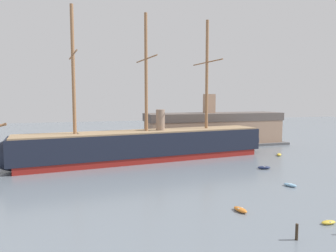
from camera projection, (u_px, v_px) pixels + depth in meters
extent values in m
cube|color=maroon|center=(147.00, 157.00, 78.31)|extent=(62.38, 15.66, 1.61)
cube|color=black|center=(147.00, 143.00, 77.98)|extent=(64.98, 16.31, 5.74)
ellipsoid|color=black|center=(19.00, 154.00, 66.46)|extent=(12.42, 9.84, 7.35)
ellipsoid|color=black|center=(241.00, 140.00, 89.64)|extent=(12.42, 9.84, 7.35)
cube|color=#9E7F5B|center=(146.00, 131.00, 77.71)|extent=(63.62, 15.41, 0.34)
cylinder|color=#936642|center=(73.00, 71.00, 69.47)|extent=(0.80, 0.80, 29.86)
cylinder|color=#936642|center=(73.00, 55.00, 69.16)|extent=(1.93, 15.39, 0.32)
cylinder|color=#936642|center=(146.00, 73.00, 76.40)|extent=(0.80, 0.80, 29.86)
cylinder|color=#936642|center=(146.00, 59.00, 76.08)|extent=(1.93, 15.39, 0.32)
cylinder|color=#936642|center=(207.00, 76.00, 83.33)|extent=(0.80, 0.80, 29.86)
cylinder|color=#936642|center=(207.00, 62.00, 83.01)|extent=(1.93, 15.39, 0.32)
cylinder|color=gray|center=(160.00, 120.00, 78.98)|extent=(2.30, 2.30, 5.74)
ellipsoid|color=gold|center=(328.00, 222.00, 38.28)|extent=(2.03, 0.97, 0.47)
cube|color=#B2ADA3|center=(329.00, 221.00, 38.26)|extent=(0.22, 0.75, 0.07)
ellipsoid|color=orange|center=(240.00, 210.00, 42.52)|extent=(1.55, 2.62, 0.58)
cube|color=#B2ADA3|center=(240.00, 208.00, 42.50)|extent=(0.94, 0.41, 0.09)
ellipsoid|color=#7FB2D6|center=(290.00, 185.00, 54.76)|extent=(2.01, 2.63, 0.57)
cube|color=beige|center=(290.00, 184.00, 54.75)|extent=(0.90, 0.59, 0.09)
ellipsoid|color=#1E284C|center=(264.00, 168.00, 68.47)|extent=(3.11, 2.05, 0.68)
cube|color=beige|center=(264.00, 166.00, 68.45)|extent=(0.57, 1.09, 0.10)
ellipsoid|color=silver|center=(50.00, 164.00, 70.93)|extent=(4.80, 3.34, 1.03)
cube|color=beige|center=(49.00, 161.00, 70.66)|extent=(1.70, 1.61, 1.03)
ellipsoid|color=gold|center=(279.00, 154.00, 84.69)|extent=(2.74, 2.94, 0.66)
cube|color=beige|center=(279.00, 154.00, 84.67)|extent=(0.96, 0.86, 0.10)
cylinder|color=#382B1E|center=(297.00, 232.00, 33.92)|extent=(0.33, 0.33, 1.87)
cube|color=#565659|center=(214.00, 144.00, 104.18)|extent=(51.10, 14.27, 0.80)
cube|color=tan|center=(214.00, 132.00, 103.80)|extent=(46.46, 11.89, 7.70)
cube|color=#5B514C|center=(214.00, 117.00, 103.35)|extent=(47.39, 12.13, 2.60)
cube|color=tan|center=(209.00, 104.00, 102.38)|extent=(3.20, 3.20, 6.40)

